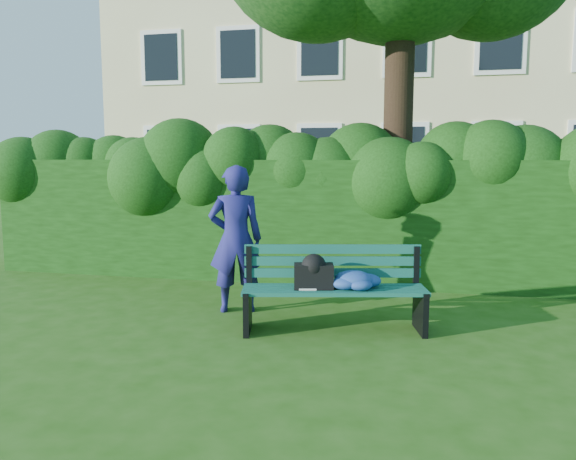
# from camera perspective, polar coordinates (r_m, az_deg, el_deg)

# --- Properties ---
(ground) EXTENTS (80.00, 80.00, 0.00)m
(ground) POSITION_cam_1_polar(r_m,az_deg,el_deg) (6.51, -1.18, -8.99)
(ground) COLOR #245010
(ground) RESTS_ON ground
(apartment_building) EXTENTS (16.00, 8.08, 12.00)m
(apartment_building) POSITION_cam_1_polar(r_m,az_deg,el_deg) (20.53, 8.73, 19.01)
(apartment_building) COLOR #C5B684
(apartment_building) RESTS_ON ground
(hedge) EXTENTS (10.00, 1.00, 1.80)m
(hedge) POSITION_cam_1_polar(r_m,az_deg,el_deg) (8.45, 2.39, 1.03)
(hedge) COLOR #12330B
(hedge) RESTS_ON ground
(park_bench) EXTENTS (2.00, 0.96, 0.89)m
(park_bench) POSITION_cam_1_polar(r_m,az_deg,el_deg) (5.99, 4.81, -5.51)
(park_bench) COLOR #105347
(park_bench) RESTS_ON ground
(man_reading) EXTENTS (0.74, 0.61, 1.75)m
(man_reading) POSITION_cam_1_polar(r_m,az_deg,el_deg) (6.68, -5.34, -0.92)
(man_reading) COLOR navy
(man_reading) RESTS_ON ground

